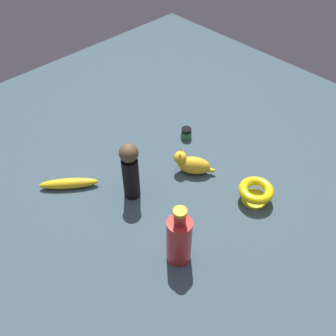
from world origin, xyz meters
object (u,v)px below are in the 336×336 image
(person_figure_adult, at_px, (130,170))
(bowl, at_px, (256,192))
(banana, at_px, (69,183))
(bottle_tall, at_px, (179,239))
(nail_polish_jar, at_px, (186,133))
(cat_figurine, at_px, (191,164))

(person_figure_adult, xyz_separation_m, bowl, (-0.30, -0.27, -0.07))
(bowl, xyz_separation_m, banana, (0.47, 0.40, -0.02))
(bottle_tall, distance_m, bowl, 0.34)
(banana, bearing_deg, nail_polish_jar, -152.66)
(person_figure_adult, bearing_deg, bottle_tall, 167.59)
(bottle_tall, distance_m, cat_figurine, 0.35)
(person_figure_adult, relative_size, bowl, 1.90)
(bottle_tall, xyz_separation_m, nail_polish_jar, (0.36, -0.40, -0.06))
(cat_figurine, xyz_separation_m, bowl, (-0.23, -0.05, 0.00))
(cat_figurine, height_order, bowl, cat_figurine)
(nail_polish_jar, bearing_deg, banana, 78.77)
(nail_polish_jar, xyz_separation_m, bowl, (-0.38, 0.07, 0.02))
(person_figure_adult, bearing_deg, nail_polish_jar, -76.82)
(bottle_tall, height_order, banana, bottle_tall)
(nail_polish_jar, distance_m, banana, 0.48)
(nail_polish_jar, distance_m, person_figure_adult, 0.36)
(nail_polish_jar, bearing_deg, cat_figurine, 139.33)
(bowl, bearing_deg, bottle_tall, 86.67)
(bottle_tall, xyz_separation_m, person_figure_adult, (0.28, -0.06, 0.03))
(nail_polish_jar, height_order, bowl, bowl)
(cat_figurine, distance_m, person_figure_adult, 0.24)
(cat_figurine, relative_size, person_figure_adult, 0.59)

